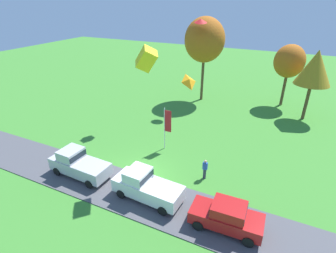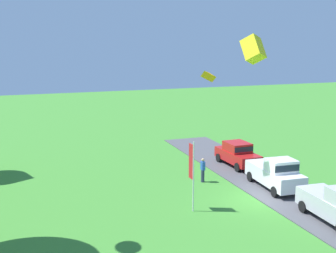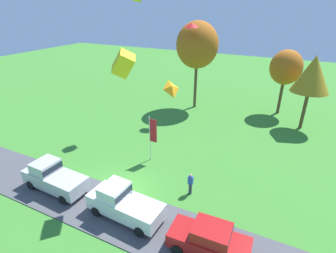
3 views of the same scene
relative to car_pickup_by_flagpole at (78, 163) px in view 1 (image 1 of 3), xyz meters
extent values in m
plane|color=#3D842D|center=(4.47, 2.14, -1.11)|extent=(120.00, 120.00, 0.00)
cube|color=#4C4C51|center=(4.47, -0.04, -1.08)|extent=(36.00, 4.40, 0.06)
cube|color=#B7B7BC|center=(0.20, -0.01, -0.21)|extent=(5.07, 2.09, 1.00)
cube|color=#B7B7BC|center=(-0.60, 0.02, 0.69)|extent=(1.57, 1.82, 0.80)
cube|color=#19232D|center=(-0.60, 0.02, 0.69)|extent=(1.59, 1.78, 0.44)
cylinder|color=black|center=(-1.54, -0.84, -0.71)|extent=(0.69, 0.27, 0.68)
cylinder|color=black|center=(-1.47, 0.96, -0.71)|extent=(0.69, 0.27, 0.68)
cylinder|color=black|center=(1.86, -0.97, -0.71)|extent=(0.69, 0.27, 0.68)
cylinder|color=black|center=(1.93, 0.83, -0.71)|extent=(0.69, 0.27, 0.68)
cube|color=white|center=(6.38, -0.03, -0.21)|extent=(5.09, 2.16, 1.00)
cube|color=white|center=(5.58, 0.01, 0.69)|extent=(1.59, 1.84, 0.80)
cube|color=#19232D|center=(5.58, 0.01, 0.69)|extent=(1.62, 1.80, 0.44)
cylinder|color=black|center=(4.63, -0.85, -0.71)|extent=(0.69, 0.28, 0.68)
cylinder|color=black|center=(4.73, 0.96, -0.71)|extent=(0.69, 0.28, 0.68)
cylinder|color=black|center=(8.03, -1.03, -0.71)|extent=(0.69, 0.28, 0.68)
cylinder|color=black|center=(8.12, 0.78, -0.71)|extent=(0.69, 0.28, 0.68)
cube|color=red|center=(12.00, -0.27, -0.31)|extent=(4.46, 1.96, 0.80)
cube|color=red|center=(12.10, -0.27, 0.44)|extent=(2.06, 1.71, 0.70)
cube|color=#19232D|center=(12.10, -0.27, 0.44)|extent=(2.10, 1.68, 0.38)
cylinder|color=black|center=(10.53, -1.18, -0.71)|extent=(0.69, 0.27, 0.68)
cylinder|color=black|center=(10.47, 0.53, -0.71)|extent=(0.69, 0.27, 0.68)
cylinder|color=black|center=(13.52, -1.07, -0.71)|extent=(0.69, 0.27, 0.68)
cylinder|color=black|center=(13.46, 0.64, -0.71)|extent=(0.69, 0.27, 0.68)
cylinder|color=#2D334C|center=(9.24, 3.92, -0.67)|extent=(0.24, 0.24, 0.88)
cube|color=#2851AD|center=(9.24, 3.92, 0.07)|extent=(0.36, 0.22, 0.60)
sphere|color=tan|center=(9.24, 3.92, 0.49)|extent=(0.22, 0.22, 0.22)
cylinder|color=brown|center=(3.16, 20.68, 1.74)|extent=(0.36, 0.36, 5.69)
ellipsoid|color=#B25B19|center=(3.16, 20.68, 6.88)|extent=(5.12, 5.12, 5.63)
cylinder|color=brown|center=(13.38, 23.28, 0.95)|extent=(0.36, 0.36, 4.11)
ellipsoid|color=#B25B19|center=(13.38, 23.28, 4.66)|extent=(3.70, 3.70, 4.06)
cylinder|color=brown|center=(16.08, 19.69, 0.99)|extent=(0.36, 0.36, 4.19)
cone|color=olive|center=(16.08, 19.69, 4.97)|extent=(3.77, 3.77, 3.77)
cylinder|color=silver|center=(4.37, 6.67, 0.97)|extent=(0.08, 0.08, 4.15)
cube|color=red|center=(4.72, 6.67, 1.80)|extent=(0.64, 0.04, 2.07)
cube|color=yellow|center=(5.07, 2.65, 8.17)|extent=(1.86, 1.38, 1.85)
cone|color=red|center=(3.57, 17.55, 9.39)|extent=(1.90, 1.93, 0.67)
pyramid|color=orange|center=(7.51, 4.33, 6.51)|extent=(1.30, 1.31, 0.83)
camera|label=1|loc=(13.89, -12.46, 11.90)|focal=28.00mm
camera|label=2|loc=(-19.46, 16.70, 8.97)|focal=50.00mm
camera|label=3|loc=(14.50, -10.42, 11.46)|focal=28.00mm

